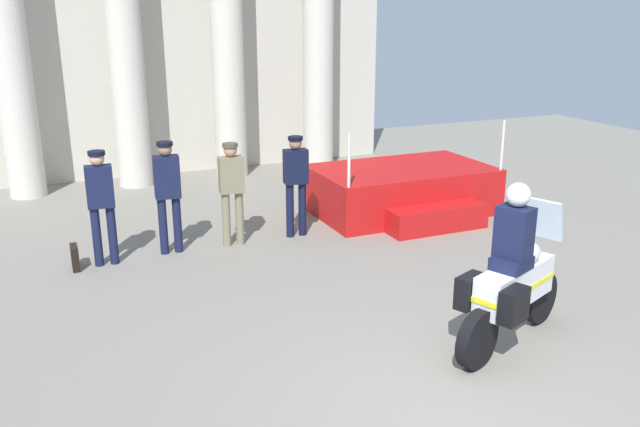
# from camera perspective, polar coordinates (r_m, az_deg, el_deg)

# --- Properties ---
(ground_plane) EXTENTS (28.00, 28.00, 0.00)m
(ground_plane) POSITION_cam_1_polar(r_m,az_deg,el_deg) (6.57, 12.16, -16.75)
(ground_plane) COLOR gray
(reviewing_stand) EXTENTS (3.22, 2.45, 1.75)m
(reviewing_stand) POSITION_cam_1_polar(r_m,az_deg,el_deg) (12.31, 7.21, 1.94)
(reviewing_stand) COLOR #B71414
(reviewing_stand) RESTS_ON ground_plane
(officer_in_row_0) EXTENTS (0.40, 0.25, 1.72)m
(officer_in_row_0) POSITION_cam_1_polar(r_m,az_deg,el_deg) (10.03, -18.40, 1.22)
(officer_in_row_0) COLOR #141938
(officer_in_row_0) RESTS_ON ground_plane
(officer_in_row_1) EXTENTS (0.40, 0.25, 1.75)m
(officer_in_row_1) POSITION_cam_1_polar(r_m,az_deg,el_deg) (10.26, -13.02, 2.13)
(officer_in_row_1) COLOR #141938
(officer_in_row_1) RESTS_ON ground_plane
(officer_in_row_2) EXTENTS (0.40, 0.25, 1.66)m
(officer_in_row_2) POSITION_cam_1_polar(r_m,az_deg,el_deg) (10.44, -7.64, 2.39)
(officer_in_row_2) COLOR #7A7056
(officer_in_row_2) RESTS_ON ground_plane
(officer_in_row_3) EXTENTS (0.40, 0.25, 1.68)m
(officer_in_row_3) POSITION_cam_1_polar(r_m,az_deg,el_deg) (10.79, -2.10, 3.09)
(officer_in_row_3) COLOR black
(officer_in_row_3) RESTS_ON ground_plane
(motorcycle_with_rider) EXTENTS (1.98, 1.03, 1.90)m
(motorcycle_with_rider) POSITION_cam_1_polar(r_m,az_deg,el_deg) (7.56, 16.24, -5.53)
(motorcycle_with_rider) COLOR black
(motorcycle_with_rider) RESTS_ON ground_plane
(briefcase_on_ground) EXTENTS (0.10, 0.32, 0.36)m
(briefcase_on_ground) POSITION_cam_1_polar(r_m,az_deg,el_deg) (10.24, -20.41, -3.59)
(briefcase_on_ground) COLOR black
(briefcase_on_ground) RESTS_ON ground_plane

